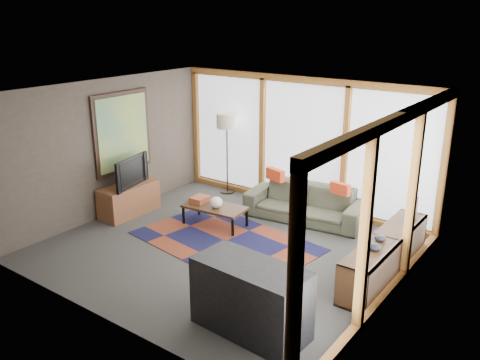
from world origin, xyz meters
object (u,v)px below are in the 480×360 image
Objects in this scene: sofa at (305,203)px; bookshelf at (385,256)px; floor_lamp at (227,154)px; bar_counter at (251,298)px; television at (128,171)px; tv_console at (129,199)px; coffee_table at (215,216)px.

bookshelf is (2.00, -1.17, -0.02)m from sofa.
floor_lamp reaches higher than bar_counter.
television reaches higher than sofa.
tv_console is 0.84× the size of bar_counter.
floor_lamp is at bearing 164.25° from sofa.
coffee_table is at bearing -59.70° from floor_lamp.
television reaches higher than coffee_table.
bar_counter is (3.30, -3.83, -0.42)m from floor_lamp.
sofa is 0.91× the size of bookshelf.
coffee_table is at bearing -178.86° from bookshelf.
tv_console is (-4.88, -0.60, -0.01)m from bookshelf.
floor_lamp is 4.41m from bookshelf.
sofa reaches higher than bookshelf.
television is (-2.83, -1.80, 0.56)m from sofa.
bar_counter is (-0.80, -2.32, 0.14)m from bookshelf.
sofa is 2.32m from bookshelf.
tv_console is 0.59m from television.
bookshelf is 1.72× the size of bar_counter.
sofa is at bearing -9.17° from floor_lamp.
coffee_table is 0.81× the size of bar_counter.
television is at bearing -172.61° from bookshelf.
floor_lamp is at bearing 133.93° from bar_counter.
television is 0.70× the size of bar_counter.
bar_counter is (4.02, -1.70, -0.43)m from television.
floor_lamp is 1.22× the size of bar_counter.
tv_console is at bearing 47.85° from television.
bookshelf is at bearing 74.11° from bar_counter.
sofa is 2.20m from floor_lamp.
bar_counter is (4.08, -1.73, 0.15)m from tv_console.
bookshelf is at bearing -20.19° from floor_lamp.
coffee_table is 3.29m from bar_counter.
bookshelf is 4.90m from television.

